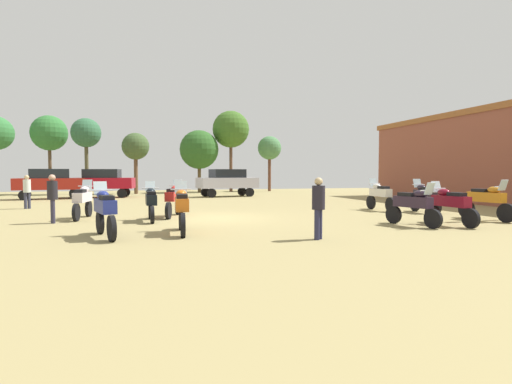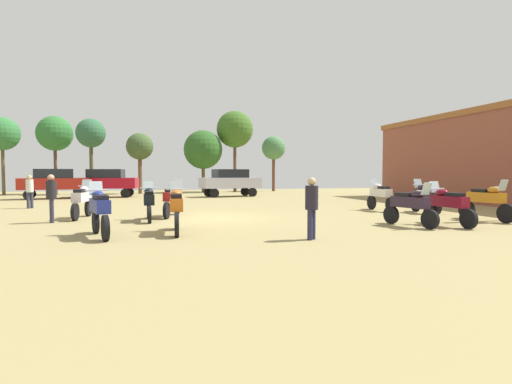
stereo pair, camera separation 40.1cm
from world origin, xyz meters
name	(u,v)px [view 1 (the left image)]	position (x,y,z in m)	size (l,w,h in m)	color
ground_plane	(212,218)	(0.00, 0.00, 0.01)	(44.00, 52.00, 0.02)	#988955
motorcycle_2	(413,204)	(6.02, -4.08, 0.73)	(0.78, 2.14, 1.45)	black
motorcycle_3	(182,208)	(-1.46, -3.65, 0.76)	(0.62, 2.23, 1.51)	black
motorcycle_4	(450,204)	(7.34, -4.22, 0.74)	(0.62, 2.25, 1.46)	black
motorcycle_5	(174,198)	(-1.39, 0.87, 0.75)	(0.86, 2.22, 1.49)	black
motorcycle_6	(425,196)	(9.35, -0.37, 0.74)	(0.62, 2.12, 1.48)	black
motorcycle_7	(105,210)	(-3.54, -3.88, 0.76)	(0.81, 2.17, 1.51)	black
motorcycle_8	(487,200)	(9.64, -3.42, 0.76)	(0.67, 2.26, 1.51)	black
motorcycle_9	(151,202)	(-2.27, -0.37, 0.73)	(0.62, 2.07, 1.44)	black
motorcycle_10	(83,200)	(-4.77, 1.07, 0.75)	(0.66, 2.24, 1.49)	black
motorcycle_11	(380,195)	(8.05, 1.08, 0.75)	(0.62, 2.23, 1.49)	black
car_1	(50,181)	(-8.56, 14.10, 1.19)	(4.54, 2.50, 2.00)	black
car_2	(227,181)	(3.36, 13.65, 1.19)	(4.54, 2.51, 2.00)	black
car_3	(102,181)	(-5.38, 15.12, 1.19)	(4.50, 2.35, 2.00)	black
person_1	(27,189)	(-8.01, 6.43, 0.97)	(0.48, 0.48, 1.64)	#313348
person_2	(318,204)	(1.90, -5.73, 0.97)	(0.48, 0.48, 1.64)	#242543
person_3	(52,195)	(-5.58, -0.10, 1.01)	(0.41, 0.41, 1.70)	#2C2A3E
tree_1	(231,130)	(5.17, 21.00, 5.69)	(3.34, 3.34, 7.37)	brown
tree_3	(270,149)	(8.95, 21.28, 4.04)	(2.22, 2.22, 5.19)	brown
tree_4	(136,147)	(-3.17, 19.53, 3.88)	(2.21, 2.21, 5.03)	brown
tree_5	(49,133)	(-9.85, 20.60, 4.93)	(2.83, 2.83, 6.36)	brown
tree_6	(199,150)	(2.19, 20.41, 3.79)	(3.41, 3.41, 5.49)	brown
tree_7	(86,134)	(-6.96, 19.59, 4.89)	(2.33, 2.33, 6.11)	#4C482F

